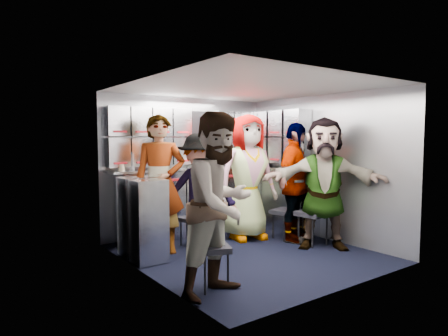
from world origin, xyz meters
TOP-DOWN VIEW (x-y plane):
  - floor at (0.00, 0.00)m, footprint 3.00×3.00m
  - wall_back at (0.00, 1.50)m, footprint 2.80×0.04m
  - wall_left at (-1.40, 0.00)m, footprint 0.04×3.00m
  - wall_right at (1.40, 0.00)m, footprint 0.04×3.00m
  - ceiling at (0.00, 0.00)m, footprint 2.80×3.00m
  - cart_bank_back at (0.00, 1.29)m, footprint 2.68×0.38m
  - cart_bank_left at (-1.19, 0.56)m, footprint 0.38×0.76m
  - counter at (0.00, 1.29)m, footprint 2.68×0.42m
  - locker_bank_back at (0.00, 1.35)m, footprint 2.68×0.28m
  - locker_bank_right at (1.25, 0.70)m, footprint 0.28×1.00m
  - right_cabinet at (1.25, 0.60)m, footprint 0.28×1.20m
  - coffee_niche at (0.18, 1.41)m, footprint 0.46×0.16m
  - red_latch_strip at (0.00, 1.09)m, footprint 2.60×0.02m
  - jump_seat_near_left at (-1.05, -0.71)m, footprint 0.46×0.45m
  - jump_seat_mid_left at (-0.38, 0.72)m, footprint 0.41×0.39m
  - jump_seat_center at (0.48, 0.77)m, footprint 0.44×0.42m
  - jump_seat_mid_right at (0.92, 0.25)m, footprint 0.44×0.43m
  - jump_seat_near_right at (0.99, -0.21)m, footprint 0.44×0.42m
  - attendant_standing at (-0.88, 0.69)m, footprint 0.77×0.67m
  - attendant_arc_a at (-1.05, -0.89)m, footprint 0.97×0.84m
  - attendant_arc_b at (-0.38, 0.54)m, footprint 1.14×1.04m
  - attendant_arc_c at (0.48, 0.59)m, footprint 0.99×0.75m
  - attendant_arc_d at (0.92, 0.07)m, footprint 1.07×0.80m
  - attendant_arc_e at (0.99, -0.39)m, footprint 1.53×1.51m
  - bottle_left at (-1.02, 1.24)m, footprint 0.07×0.07m
  - bottle_mid at (0.07, 1.24)m, footprint 0.07×0.07m
  - bottle_right at (0.32, 1.24)m, footprint 0.06×0.06m
  - cup_left at (-1.18, 1.23)m, footprint 0.08×0.08m
  - cup_right at (0.73, 1.23)m, footprint 0.07×0.07m

SIDE VIEW (x-z plane):
  - floor at x=0.00m, z-range 0.00..0.00m
  - jump_seat_mid_left at x=-0.38m, z-range 0.15..0.55m
  - jump_seat_mid_right at x=0.92m, z-range 0.17..0.60m
  - jump_seat_near_left at x=-1.05m, z-range 0.17..0.60m
  - jump_seat_center at x=0.48m, z-range 0.17..0.60m
  - jump_seat_near_right at x=0.99m, z-range 0.18..0.65m
  - cart_bank_back at x=0.00m, z-range 0.00..0.99m
  - cart_bank_left at x=-1.19m, z-range 0.00..0.99m
  - right_cabinet at x=1.25m, z-range 0.00..1.00m
  - attendant_arc_b at x=-0.38m, z-range 0.00..1.54m
  - attendant_arc_d at x=0.92m, z-range 0.00..1.69m
  - attendant_arc_a at x=-1.05m, z-range 0.00..1.72m
  - attendant_arc_e at x=0.99m, z-range 0.00..1.75m
  - red_latch_strip at x=0.00m, z-range 0.86..0.90m
  - attendant_standing at x=-0.88m, z-range 0.00..1.77m
  - attendant_arc_c at x=0.48m, z-range 0.00..1.82m
  - counter at x=0.00m, z-range 1.00..1.03m
  - wall_back at x=0.00m, z-range 0.00..2.10m
  - wall_left at x=-1.40m, z-range 0.00..2.10m
  - wall_right at x=1.40m, z-range 0.00..2.10m
  - cup_right at x=0.73m, z-range 1.03..1.12m
  - cup_left at x=-1.18m, z-range 1.03..1.13m
  - bottle_left at x=-1.02m, z-range 1.03..1.26m
  - bottle_right at x=0.32m, z-range 1.03..1.27m
  - bottle_mid at x=0.07m, z-range 1.03..1.29m
  - coffee_niche at x=0.18m, z-range 1.05..1.89m
  - locker_bank_back at x=0.00m, z-range 1.08..1.90m
  - locker_bank_right at x=1.25m, z-range 1.08..1.90m
  - ceiling at x=0.00m, z-range 2.09..2.11m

